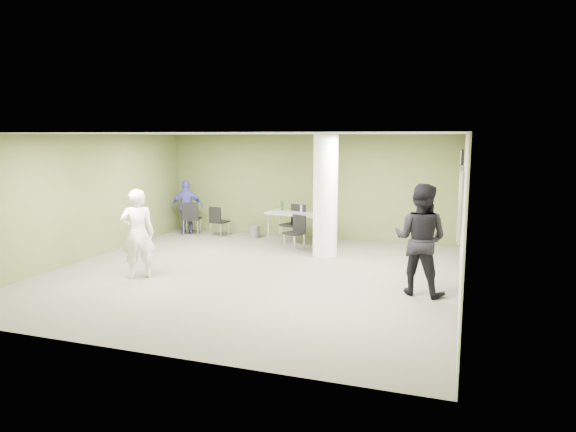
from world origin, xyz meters
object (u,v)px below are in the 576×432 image
(man_black, at_px, (420,239))
(man_blue, at_px, (187,207))
(folding_table, at_px, (300,215))
(woman_white, at_px, (138,234))
(chair_back_left, at_px, (191,216))

(man_black, distance_m, man_blue, 7.66)
(folding_table, relative_size, woman_white, 1.04)
(chair_back_left, distance_m, man_blue, 0.39)
(folding_table, height_order, woman_white, woman_white)
(folding_table, relative_size, chair_back_left, 1.94)
(chair_back_left, bearing_deg, folding_table, 159.80)
(woman_white, bearing_deg, man_blue, -109.39)
(chair_back_left, height_order, man_blue, man_blue)
(folding_table, xyz_separation_m, woman_white, (-2.06, -4.00, 0.11))
(chair_back_left, bearing_deg, man_blue, -58.81)
(chair_back_left, distance_m, man_black, 7.35)
(chair_back_left, relative_size, man_black, 0.48)
(folding_table, relative_size, man_black, 0.93)
(folding_table, xyz_separation_m, chair_back_left, (-3.23, 0.16, -0.22))
(chair_back_left, bearing_deg, woman_white, 88.25)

